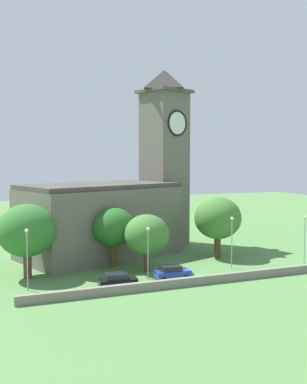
{
  "coord_description": "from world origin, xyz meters",
  "views": [
    {
      "loc": [
        -23.98,
        -48.93,
        14.97
      ],
      "look_at": [
        -1.98,
        7.36,
        10.37
      ],
      "focal_mm": 41.69,
      "sensor_mm": 36.0,
      "label": 1
    }
  ],
  "objects_px": {
    "car_blue": "(172,272)",
    "tree_churchyard": "(147,235)",
    "tree_riverside_west": "(27,231)",
    "streetlamp_west_end": "(27,250)",
    "streetlamp_west_mid": "(148,244)",
    "church": "(119,201)",
    "car_black": "(117,281)",
    "streetlamp_east_mid": "(305,231)",
    "streetlamp_central": "(232,234)",
    "tree_by_tower": "(114,227)",
    "tree_riverside_east": "(218,218)"
  },
  "relations": [
    {
      "from": "church",
      "to": "car_blue",
      "type": "bearing_deg",
      "value": -85.53
    },
    {
      "from": "tree_by_tower",
      "to": "car_black",
      "type": "bearing_deg",
      "value": -103.87
    },
    {
      "from": "streetlamp_east_mid",
      "to": "church",
      "type": "bearing_deg",
      "value": 143.33
    },
    {
      "from": "streetlamp_west_mid",
      "to": "streetlamp_central",
      "type": "bearing_deg",
      "value": 3.96
    },
    {
      "from": "church",
      "to": "tree_churchyard",
      "type": "bearing_deg",
      "value": -90.6
    },
    {
      "from": "church",
      "to": "tree_riverside_west",
      "type": "height_order",
      "value": "church"
    },
    {
      "from": "streetlamp_central",
      "to": "tree_riverside_west",
      "type": "relative_size",
      "value": 0.76
    },
    {
      "from": "streetlamp_central",
      "to": "tree_by_tower",
      "type": "xyz_separation_m",
      "value": [
        -14.7,
        6.58,
        0.8
      ]
    },
    {
      "from": "streetlamp_west_mid",
      "to": "tree_riverside_west",
      "type": "xyz_separation_m",
      "value": [
        -13.86,
        6.03,
        1.58
      ]
    },
    {
      "from": "car_black",
      "to": "tree_by_tower",
      "type": "distance_m",
      "value": 11.06
    },
    {
      "from": "tree_churchyard",
      "to": "streetlamp_east_mid",
      "type": "bearing_deg",
      "value": -9.69
    },
    {
      "from": "car_blue",
      "to": "tree_churchyard",
      "type": "bearing_deg",
      "value": 107.25
    },
    {
      "from": "streetlamp_west_mid",
      "to": "tree_riverside_east",
      "type": "relative_size",
      "value": 0.71
    },
    {
      "from": "tree_riverside_east",
      "to": "tree_churchyard",
      "type": "xyz_separation_m",
      "value": [
        -12.88,
        -3.94,
        -1.08
      ]
    },
    {
      "from": "streetlamp_west_mid",
      "to": "tree_churchyard",
      "type": "xyz_separation_m",
      "value": [
        1.19,
        3.68,
        0.5
      ]
    },
    {
      "from": "car_blue",
      "to": "tree_churchyard",
      "type": "relative_size",
      "value": 0.58
    },
    {
      "from": "church",
      "to": "streetlamp_west_end",
      "type": "distance_m",
      "value": 22.82
    },
    {
      "from": "tree_by_tower",
      "to": "tree_churchyard",
      "type": "bearing_deg",
      "value": -47.51
    },
    {
      "from": "streetlamp_west_end",
      "to": "streetlamp_east_mid",
      "type": "relative_size",
      "value": 1.04
    },
    {
      "from": "tree_riverside_west",
      "to": "streetlamp_west_end",
      "type": "bearing_deg",
      "value": -95.42
    },
    {
      "from": "streetlamp_east_mid",
      "to": "tree_riverside_east",
      "type": "bearing_deg",
      "value": 141.23
    },
    {
      "from": "streetlamp_west_end",
      "to": "streetlamp_west_mid",
      "type": "height_order",
      "value": "streetlamp_west_end"
    },
    {
      "from": "tree_riverside_east",
      "to": "tree_by_tower",
      "type": "bearing_deg",
      "value": -179.37
    },
    {
      "from": "church",
      "to": "tree_riverside_east",
      "type": "bearing_deg",
      "value": -34.98
    },
    {
      "from": "tree_by_tower",
      "to": "tree_riverside_west",
      "type": "relative_size",
      "value": 0.89
    },
    {
      "from": "tree_riverside_east",
      "to": "car_blue",
      "type": "bearing_deg",
      "value": -142.07
    },
    {
      "from": "car_black",
      "to": "tree_riverside_east",
      "type": "bearing_deg",
      "value": 27.9
    },
    {
      "from": "streetlamp_west_end",
      "to": "tree_by_tower",
      "type": "distance_m",
      "value": 14.08
    },
    {
      "from": "church",
      "to": "streetlamp_west_end",
      "type": "relative_size",
      "value": 4.26
    },
    {
      "from": "streetlamp_west_end",
      "to": "streetlamp_east_mid",
      "type": "bearing_deg",
      "value": -0.81
    },
    {
      "from": "streetlamp_west_end",
      "to": "car_black",
      "type": "bearing_deg",
      "value": -15.29
    },
    {
      "from": "streetlamp_west_end",
      "to": "tree_riverside_east",
      "type": "relative_size",
      "value": 0.77
    },
    {
      "from": "streetlamp_central",
      "to": "car_blue",
      "type": "bearing_deg",
      "value": -167.84
    },
    {
      "from": "car_blue",
      "to": "tree_by_tower",
      "type": "bearing_deg",
      "value": 119.82
    },
    {
      "from": "car_blue",
      "to": "streetlamp_east_mid",
      "type": "bearing_deg",
      "value": 2.86
    },
    {
      "from": "car_black",
      "to": "tree_by_tower",
      "type": "relative_size",
      "value": 0.55
    },
    {
      "from": "streetlamp_east_mid",
      "to": "car_blue",
      "type": "bearing_deg",
      "value": -177.14
    },
    {
      "from": "streetlamp_west_mid",
      "to": "tree_by_tower",
      "type": "distance_m",
      "value": 7.85
    },
    {
      "from": "streetlamp_east_mid",
      "to": "tree_by_tower",
      "type": "xyz_separation_m",
      "value": [
        -26.04,
        7.62,
        0.93
      ]
    },
    {
      "from": "car_black",
      "to": "tree_churchyard",
      "type": "bearing_deg",
      "value": 45.62
    },
    {
      "from": "streetlamp_east_mid",
      "to": "tree_by_tower",
      "type": "distance_m",
      "value": 27.15
    },
    {
      "from": "tree_churchyard",
      "to": "tree_riverside_west",
      "type": "xyz_separation_m",
      "value": [
        -15.06,
        2.35,
        1.08
      ]
    },
    {
      "from": "car_black",
      "to": "tree_churchyard",
      "type": "xyz_separation_m",
      "value": [
        5.85,
        5.98,
        4.01
      ]
    },
    {
      "from": "church",
      "to": "streetlamp_east_mid",
      "type": "bearing_deg",
      "value": -36.67
    },
    {
      "from": "tree_by_tower",
      "to": "tree_riverside_west",
      "type": "distance_m",
      "value": 11.7
    },
    {
      "from": "car_black",
      "to": "tree_riverside_east",
      "type": "relative_size",
      "value": 0.5
    },
    {
      "from": "streetlamp_west_mid",
      "to": "tree_riverside_west",
      "type": "distance_m",
      "value": 15.2
    },
    {
      "from": "car_black",
      "to": "tree_churchyard",
      "type": "distance_m",
      "value": 9.28
    },
    {
      "from": "church",
      "to": "streetlamp_west_mid",
      "type": "xyz_separation_m",
      "value": [
        -1.33,
        -16.54,
        -3.75
      ]
    },
    {
      "from": "streetlamp_west_end",
      "to": "tree_churchyard",
      "type": "relative_size",
      "value": 0.93
    }
  ]
}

